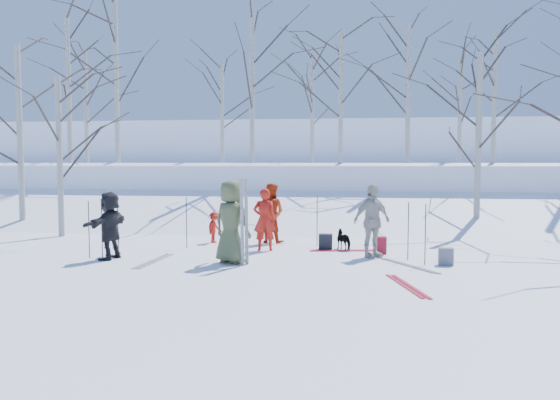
# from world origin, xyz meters

# --- Properties ---
(ground) EXTENTS (120.00, 120.00, 0.00)m
(ground) POSITION_xyz_m (0.00, 0.00, 0.00)
(ground) COLOR white
(ground) RESTS_ON ground
(snow_ramp) EXTENTS (70.00, 9.49, 4.12)m
(snow_ramp) POSITION_xyz_m (0.00, 7.00, 0.15)
(snow_ramp) COLOR white
(snow_ramp) RESTS_ON ground
(snow_plateau) EXTENTS (70.00, 18.00, 2.20)m
(snow_plateau) POSITION_xyz_m (0.00, 17.00, 1.00)
(snow_plateau) COLOR white
(snow_plateau) RESTS_ON ground
(far_hill) EXTENTS (90.00, 30.00, 6.00)m
(far_hill) POSITION_xyz_m (0.00, 38.00, 2.00)
(far_hill) COLOR white
(far_hill) RESTS_ON ground
(skier_olive_center) EXTENTS (1.06, 0.91, 1.85)m
(skier_olive_center) POSITION_xyz_m (-0.86, -0.20, 0.92)
(skier_olive_center) COLOR #465030
(skier_olive_center) RESTS_ON ground
(skier_red_north) EXTENTS (0.62, 0.45, 1.58)m
(skier_red_north) POSITION_xyz_m (-0.41, 1.62, 0.79)
(skier_red_north) COLOR #B11910
(skier_red_north) RESTS_ON ground
(skier_redor_behind) EXTENTS (0.94, 0.82, 1.66)m
(skier_redor_behind) POSITION_xyz_m (-0.47, 3.00, 0.83)
(skier_redor_behind) COLOR #BA300E
(skier_redor_behind) RESTS_ON ground
(skier_red_seated) EXTENTS (0.44, 0.62, 0.86)m
(skier_red_seated) POSITION_xyz_m (-2.02, 2.75, 0.43)
(skier_red_seated) COLOR #B11910
(skier_red_seated) RESTS_ON ground
(skier_cream_east) EXTENTS (1.07, 0.95, 1.73)m
(skier_cream_east) POSITION_xyz_m (2.25, 0.99, 0.87)
(skier_cream_east) COLOR beige
(skier_cream_east) RESTS_ON ground
(skier_grey_west) EXTENTS (0.72, 1.52, 1.57)m
(skier_grey_west) POSITION_xyz_m (-3.76, -0.07, 0.79)
(skier_grey_west) COLOR black
(skier_grey_west) RESTS_ON ground
(dog) EXTENTS (0.61, 0.67, 0.53)m
(dog) POSITION_xyz_m (1.60, 2.02, 0.26)
(dog) COLOR black
(dog) RESTS_ON ground
(upright_ski_left) EXTENTS (0.07, 0.16, 1.90)m
(upright_ski_left) POSITION_xyz_m (-0.56, -0.48, 0.95)
(upright_ski_left) COLOR silver
(upright_ski_left) RESTS_ON ground
(upright_ski_right) EXTENTS (0.09, 0.23, 1.89)m
(upright_ski_right) POSITION_xyz_m (-0.48, -0.38, 0.95)
(upright_ski_right) COLOR silver
(upright_ski_right) RESTS_ON ground
(ski_pair_a) EXTENTS (0.80, 1.96, 0.02)m
(ski_pair_a) POSITION_xyz_m (1.68, 1.83, 0.01)
(ski_pair_a) COLOR #B2192C
(ski_pair_a) RESTS_ON ground
(ski_pair_b) EXTENTS (1.90, 2.08, 0.02)m
(ski_pair_b) POSITION_xyz_m (3.01, 0.01, 0.01)
(ski_pair_b) COLOR silver
(ski_pair_b) RESTS_ON ground
(ski_pair_c) EXTENTS (0.39, 1.92, 0.02)m
(ski_pair_c) POSITION_xyz_m (-2.65, -0.21, 0.01)
(ski_pair_c) COLOR silver
(ski_pair_c) RESTS_ON ground
(ski_pair_d) EXTENTS (1.12, 2.00, 0.02)m
(ski_pair_d) POSITION_xyz_m (2.79, -2.00, 0.01)
(ski_pair_d) COLOR #B2192C
(ski_pair_d) RESTS_ON ground
(ski_pole_a) EXTENTS (0.02, 0.02, 1.34)m
(ski_pole_a) POSITION_xyz_m (0.86, 2.50, 0.67)
(ski_pole_a) COLOR black
(ski_pole_a) RESTS_ON ground
(ski_pole_b) EXTENTS (0.02, 0.02, 1.34)m
(ski_pole_b) POSITION_xyz_m (3.07, 0.74, 0.67)
(ski_pole_b) COLOR black
(ski_pole_b) RESTS_ON ground
(ski_pole_c) EXTENTS (0.02, 0.02, 1.34)m
(ski_pole_c) POSITION_xyz_m (-2.50, 1.75, 0.67)
(ski_pole_c) COLOR black
(ski_pole_c) RESTS_ON ground
(ski_pole_d) EXTENTS (0.02, 0.02, 1.34)m
(ski_pole_d) POSITION_xyz_m (3.38, 0.15, 0.67)
(ski_pole_d) COLOR black
(ski_pole_d) RESTS_ON ground
(ski_pole_e) EXTENTS (0.02, 0.02, 1.34)m
(ski_pole_e) POSITION_xyz_m (-3.83, -0.33, 0.67)
(ski_pole_e) COLOR black
(ski_pole_e) RESTS_ON ground
(ski_pole_f) EXTENTS (0.02, 0.02, 1.34)m
(ski_pole_f) POSITION_xyz_m (-4.30, -0.01, 0.67)
(ski_pole_f) COLOR black
(ski_pole_f) RESTS_ON ground
(ski_pole_g) EXTENTS (0.02, 0.02, 1.34)m
(ski_pole_g) POSITION_xyz_m (-3.73, 0.29, 0.67)
(ski_pole_g) COLOR black
(ski_pole_g) RESTS_ON ground
(backpack_red) EXTENTS (0.32, 0.22, 0.42)m
(backpack_red) POSITION_xyz_m (2.47, 1.51, 0.21)
(backpack_red) COLOR maroon
(backpack_red) RESTS_ON ground
(backpack_grey) EXTENTS (0.30, 0.20, 0.38)m
(backpack_grey) POSITION_xyz_m (3.83, 0.19, 0.19)
(backpack_grey) COLOR #5B5D63
(backpack_grey) RESTS_ON ground
(backpack_dark) EXTENTS (0.34, 0.24, 0.40)m
(backpack_dark) POSITION_xyz_m (1.12, 2.00, 0.20)
(backpack_dark) COLOR black
(backpack_dark) RESTS_ON ground
(birch_plateau_b) EXTENTS (4.46, 4.46, 5.51)m
(birch_plateau_b) POSITION_xyz_m (-11.25, 13.56, 4.95)
(birch_plateau_b) COLOR silver
(birch_plateau_b) RESTS_ON snow_plateau
(birch_plateau_d) EXTENTS (4.24, 4.24, 5.20)m
(birch_plateau_d) POSITION_xyz_m (7.45, 11.36, 4.80)
(birch_plateau_d) COLOR silver
(birch_plateau_d) RESTS_ON snow_plateau
(birch_plateau_e) EXTENTS (4.35, 4.35, 5.36)m
(birch_plateau_e) POSITION_xyz_m (3.90, 10.13, 4.88)
(birch_plateau_e) COLOR silver
(birch_plateau_e) RESTS_ON snow_plateau
(birch_plateau_f) EXTENTS (3.86, 3.86, 4.66)m
(birch_plateau_f) POSITION_xyz_m (-4.42, 13.61, 4.53)
(birch_plateau_f) COLOR silver
(birch_plateau_f) RESTS_ON snow_plateau
(birch_plateau_g) EXTENTS (5.79, 5.79, 7.42)m
(birch_plateau_g) POSITION_xyz_m (-8.82, 11.67, 5.91)
(birch_plateau_g) COLOR silver
(birch_plateau_g) RESTS_ON snow_plateau
(birch_plateau_h) EXTENTS (5.23, 5.23, 6.61)m
(birch_plateau_h) POSITION_xyz_m (-10.69, 10.90, 5.50)
(birch_plateau_h) COLOR silver
(birch_plateau_h) RESTS_ON snow_plateau
(birch_plateau_i) EXTENTS (4.34, 4.34, 5.35)m
(birch_plateau_i) POSITION_xyz_m (-0.26, 15.31, 4.87)
(birch_plateau_i) COLOR silver
(birch_plateau_i) RESTS_ON snow_plateau
(birch_plateau_j) EXTENTS (4.79, 4.79, 5.99)m
(birch_plateau_j) POSITION_xyz_m (-2.25, 9.74, 5.19)
(birch_plateau_j) COLOR silver
(birch_plateau_j) RESTS_ON snow_plateau
(birch_plateau_k) EXTENTS (4.40, 4.40, 5.43)m
(birch_plateau_k) POSITION_xyz_m (1.25, 11.30, 4.91)
(birch_plateau_k) COLOR silver
(birch_plateau_k) RESTS_ON snow_plateau
(birch_plateau_l) EXTENTS (3.73, 3.73, 4.48)m
(birch_plateau_l) POSITION_xyz_m (6.41, 13.02, 4.44)
(birch_plateau_l) COLOR silver
(birch_plateau_l) RESTS_ON snow_plateau
(birch_edge_a) EXTENTS (3.96, 3.96, 4.80)m
(birch_edge_a) POSITION_xyz_m (-6.95, 3.43, 2.40)
(birch_edge_a) COLOR silver
(birch_edge_a) RESTS_ON ground
(birch_edge_d) EXTENTS (4.91, 4.91, 6.15)m
(birch_edge_d) POSITION_xyz_m (-9.29, 5.08, 3.08)
(birch_edge_d) COLOR silver
(birch_edge_d) RESTS_ON ground
(birch_edge_e) EXTENTS (4.54, 4.54, 5.63)m
(birch_edge_e) POSITION_xyz_m (5.66, 5.78, 2.81)
(birch_edge_e) COLOR silver
(birch_edge_e) RESTS_ON ground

